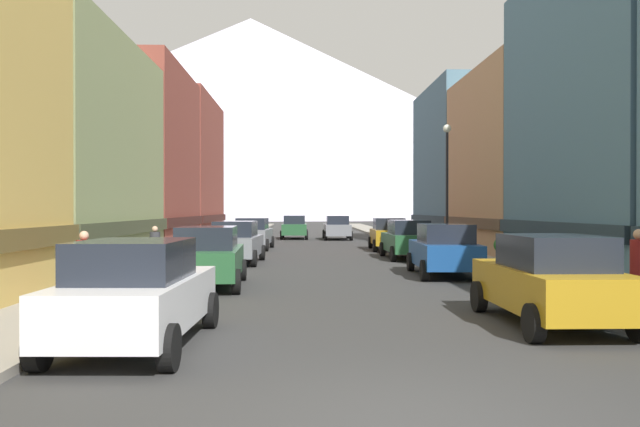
{
  "coord_description": "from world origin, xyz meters",
  "views": [
    {
      "loc": [
        -1.08,
        -6.78,
        2.29
      ],
      "look_at": [
        0.05,
        31.29,
        2.01
      ],
      "focal_mm": 35.65,
      "sensor_mm": 36.0,
      "label": 1
    }
  ],
  "objects_px": {
    "car_right_1": "(444,250)",
    "car_driving_0": "(294,227)",
    "pedestrian_2": "(155,250)",
    "streetlamp_right": "(447,170)",
    "pedestrian_1": "(639,271)",
    "potted_plant_0": "(501,248)",
    "car_right_0": "(550,280)",
    "car_left_3": "(253,233)",
    "car_left_0": "(137,293)",
    "potted_plant_1": "(119,260)",
    "car_left_2": "(236,242)",
    "car_driving_1": "(337,227)",
    "car_right_3": "(389,234)",
    "car_left_1": "(208,257)",
    "car_right_2": "(408,239)",
    "pedestrian_0": "(84,267)"
  },
  "relations": [
    {
      "from": "car_right_1",
      "to": "car_driving_0",
      "type": "distance_m",
      "value": 27.6
    },
    {
      "from": "pedestrian_2",
      "to": "streetlamp_right",
      "type": "distance_m",
      "value": 13.09
    },
    {
      "from": "car_right_1",
      "to": "pedestrian_1",
      "type": "bearing_deg",
      "value": -72.79
    },
    {
      "from": "potted_plant_0",
      "to": "pedestrian_2",
      "type": "xyz_separation_m",
      "value": [
        -13.25,
        -2.77,
        0.14
      ]
    },
    {
      "from": "car_right_0",
      "to": "car_left_3",
      "type": "bearing_deg",
      "value": 107.9
    },
    {
      "from": "car_left_3",
      "to": "streetlamp_right",
      "type": "distance_m",
      "value": 12.57
    },
    {
      "from": "potted_plant_0",
      "to": "streetlamp_right",
      "type": "height_order",
      "value": "streetlamp_right"
    },
    {
      "from": "car_left_0",
      "to": "potted_plant_1",
      "type": "relative_size",
      "value": 5.3
    },
    {
      "from": "car_left_0",
      "to": "car_left_2",
      "type": "height_order",
      "value": "same"
    },
    {
      "from": "car_left_2",
      "to": "car_left_3",
      "type": "distance_m",
      "value": 9.21
    },
    {
      "from": "car_right_1",
      "to": "car_driving_1",
      "type": "distance_m",
      "value": 25.8
    },
    {
      "from": "car_left_2",
      "to": "car_left_3",
      "type": "relative_size",
      "value": 1.0
    },
    {
      "from": "car_right_3",
      "to": "car_driving_0",
      "type": "relative_size",
      "value": 1.01
    },
    {
      "from": "car_left_2",
      "to": "car_driving_0",
      "type": "relative_size",
      "value": 1.02
    },
    {
      "from": "streetlamp_right",
      "to": "car_left_3",
      "type": "bearing_deg",
      "value": 138.69
    },
    {
      "from": "potted_plant_1",
      "to": "car_right_1",
      "type": "bearing_deg",
      "value": 3.45
    },
    {
      "from": "car_left_1",
      "to": "car_right_2",
      "type": "height_order",
      "value": "same"
    },
    {
      "from": "car_left_3",
      "to": "car_right_0",
      "type": "xyz_separation_m",
      "value": [
        7.6,
        -23.54,
        0.0
      ]
    },
    {
      "from": "car_driving_1",
      "to": "potted_plant_1",
      "type": "xyz_separation_m",
      "value": [
        -8.6,
        -26.36,
        -0.27
      ]
    },
    {
      "from": "car_right_2",
      "to": "potted_plant_0",
      "type": "distance_m",
      "value": 4.78
    },
    {
      "from": "car_right_2",
      "to": "pedestrian_0",
      "type": "height_order",
      "value": "car_right_2"
    },
    {
      "from": "car_left_0",
      "to": "car_right_3",
      "type": "relative_size",
      "value": 1.0
    },
    {
      "from": "car_left_1",
      "to": "car_driving_0",
      "type": "bearing_deg",
      "value": 85.81
    },
    {
      "from": "car_right_0",
      "to": "car_right_2",
      "type": "height_order",
      "value": "same"
    },
    {
      "from": "car_right_3",
      "to": "pedestrian_1",
      "type": "distance_m",
      "value": 21.64
    },
    {
      "from": "car_left_3",
      "to": "streetlamp_right",
      "type": "height_order",
      "value": "streetlamp_right"
    },
    {
      "from": "car_right_1",
      "to": "car_driving_1",
      "type": "bearing_deg",
      "value": 94.89
    },
    {
      "from": "car_left_2",
      "to": "pedestrian_2",
      "type": "xyz_separation_m",
      "value": [
        -2.45,
        -4.03,
        -0.05
      ]
    },
    {
      "from": "potted_plant_1",
      "to": "streetlamp_right",
      "type": "height_order",
      "value": "streetlamp_right"
    },
    {
      "from": "car_driving_0",
      "to": "pedestrian_0",
      "type": "distance_m",
      "value": 33.61
    },
    {
      "from": "car_left_1",
      "to": "car_left_3",
      "type": "relative_size",
      "value": 1.0
    },
    {
      "from": "car_driving_1",
      "to": "pedestrian_1",
      "type": "height_order",
      "value": "pedestrian_1"
    },
    {
      "from": "car_left_1",
      "to": "car_right_2",
      "type": "bearing_deg",
      "value": 53.68
    },
    {
      "from": "car_driving_1",
      "to": "pedestrian_0",
      "type": "height_order",
      "value": "car_driving_1"
    },
    {
      "from": "car_left_1",
      "to": "pedestrian_1",
      "type": "relative_size",
      "value": 2.63
    },
    {
      "from": "car_right_1",
      "to": "pedestrian_0",
      "type": "height_order",
      "value": "car_right_1"
    },
    {
      "from": "car_left_3",
      "to": "car_right_1",
      "type": "distance_m",
      "value": 16.24
    },
    {
      "from": "car_left_3",
      "to": "car_driving_1",
      "type": "relative_size",
      "value": 1.02
    },
    {
      "from": "car_right_3",
      "to": "pedestrian_1",
      "type": "xyz_separation_m",
      "value": [
        2.45,
        -21.51,
        0.04
      ]
    },
    {
      "from": "car_left_3",
      "to": "car_right_0",
      "type": "bearing_deg",
      "value": -72.1
    },
    {
      "from": "car_left_1",
      "to": "potted_plant_1",
      "type": "xyz_separation_m",
      "value": [
        -3.2,
        2.25,
        -0.27
      ]
    },
    {
      "from": "streetlamp_right",
      "to": "car_driving_0",
      "type": "bearing_deg",
      "value": 108.51
    },
    {
      "from": "car_left_0",
      "to": "car_left_3",
      "type": "relative_size",
      "value": 1.0
    },
    {
      "from": "streetlamp_right",
      "to": "car_left_0",
      "type": "bearing_deg",
      "value": -118.01
    },
    {
      "from": "car_left_3",
      "to": "potted_plant_1",
      "type": "xyz_separation_m",
      "value": [
        -3.2,
        -15.0,
        -0.27
      ]
    },
    {
      "from": "car_driving_0",
      "to": "streetlamp_right",
      "type": "bearing_deg",
      "value": -71.49
    },
    {
      "from": "car_left_1",
      "to": "car_right_3",
      "type": "xyz_separation_m",
      "value": [
        7.6,
        16.49,
        0.0
      ]
    },
    {
      "from": "car_right_0",
      "to": "pedestrian_2",
      "type": "xyz_separation_m",
      "value": [
        -10.05,
        10.3,
        -0.05
      ]
    },
    {
      "from": "potted_plant_1",
      "to": "car_driving_0",
      "type": "bearing_deg",
      "value": 78.98
    },
    {
      "from": "car_left_3",
      "to": "car_driving_0",
      "type": "bearing_deg",
      "value": 80.17
    }
  ]
}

